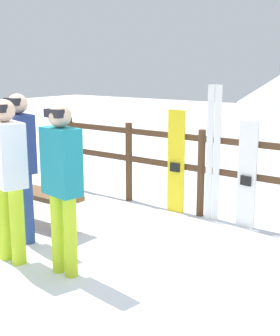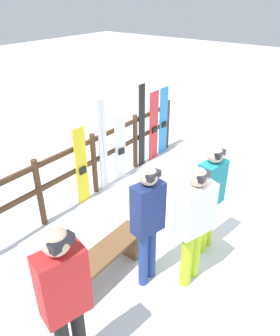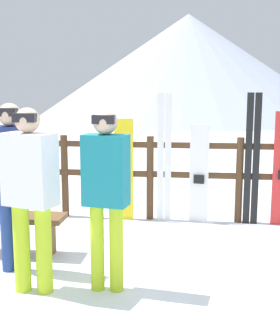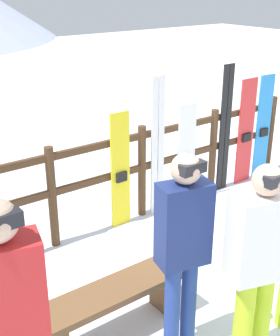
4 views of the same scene
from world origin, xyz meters
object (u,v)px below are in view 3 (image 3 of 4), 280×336
object	(u,v)px
person_white	(30,188)
ski_pair_black	(252,160)
bench	(2,224)
person_teal	(106,187)
person_navy	(12,174)
snowboard_white	(199,174)
snowboard_yellow	(124,170)
ski_pair_white	(164,158)

from	to	relation	value
person_white	ski_pair_black	distance (m)	3.31
bench	person_teal	distance (m)	1.69
person_navy	snowboard_white	world-z (taller)	person_navy
ski_pair_black	snowboard_yellow	bearing A→B (deg)	-179.89
person_white	person_teal	distance (m)	0.68
person_white	ski_pair_white	distance (m)	2.66
person_white	ski_pair_black	bearing A→B (deg)	47.86
snowboard_yellow	snowboard_white	bearing A→B (deg)	-0.00
person_white	ski_pair_black	size ratio (longest dim) A/B	0.95
bench	person_white	distance (m)	1.30
person_navy	ski_pair_black	bearing A→B (deg)	38.10
person_navy	snowboard_yellow	world-z (taller)	person_navy
snowboard_yellow	snowboard_white	xyz separation A→B (m)	(1.05, -0.00, -0.04)
snowboard_white	bench	bearing A→B (deg)	-144.78
snowboard_yellow	ski_pair_black	bearing A→B (deg)	0.11
ski_pair_white	ski_pair_black	world-z (taller)	ski_pair_black
snowboard_yellow	ski_pair_black	xyz separation A→B (m)	(1.76, 0.00, 0.18)
snowboard_yellow	ski_pair_black	size ratio (longest dim) A/B	0.80
person_navy	snowboard_yellow	xyz separation A→B (m)	(0.81, 2.01, -0.30)
person_navy	ski_pair_white	size ratio (longest dim) A/B	0.96
snowboard_white	person_white	bearing A→B (deg)	-121.64
bench	snowboard_yellow	xyz separation A→B (m)	(1.14, 1.55, 0.37)
ski_pair_white	ski_pair_black	size ratio (longest dim) A/B	0.99
person_navy	person_teal	world-z (taller)	person_navy
bench	person_navy	bearing A→B (deg)	-53.58
snowboard_yellow	person_white	bearing A→B (deg)	-100.63
person_teal	ski_pair_black	distance (m)	2.81
snowboard_white	snowboard_yellow	bearing A→B (deg)	180.00
ski_pair_white	ski_pair_black	bearing A→B (deg)	0.00
person_white	snowboard_yellow	distance (m)	2.51
bench	person_white	xyz separation A→B (m)	(0.68, -0.90, 0.63)
bench	ski_pair_white	world-z (taller)	ski_pair_white
snowboard_white	ski_pair_white	bearing A→B (deg)	179.58
person_navy	person_teal	bearing A→B (deg)	-18.04
person_teal	ski_pair_white	size ratio (longest dim) A/B	0.94
person_white	snowboard_yellow	size ratio (longest dim) A/B	1.18
person_white	snowboard_white	world-z (taller)	person_white
person_navy	ski_pair_black	xyz separation A→B (m)	(2.57, 2.01, -0.12)
snowboard_white	ski_pair_black	xyz separation A→B (m)	(0.71, 0.00, 0.22)
person_teal	snowboard_white	distance (m)	2.50
person_white	person_navy	xyz separation A→B (m)	(-0.35, 0.44, 0.04)
bench	person_teal	size ratio (longest dim) A/B	0.85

